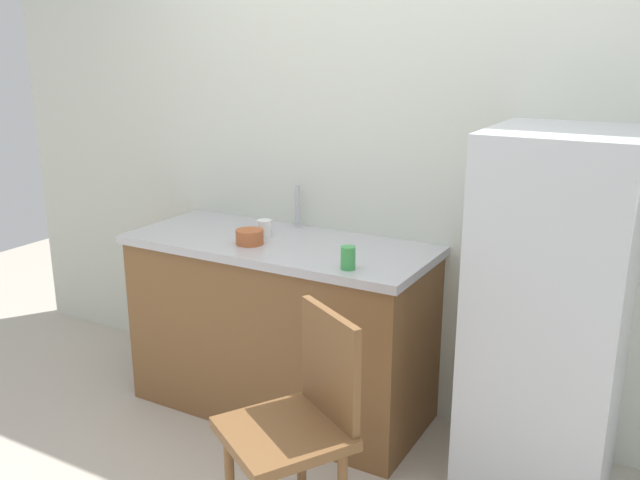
# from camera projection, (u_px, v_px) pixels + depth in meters

# --- Properties ---
(back_wall) EXTENTS (4.80, 0.10, 2.40)m
(back_wall) POSITION_uv_depth(u_px,v_px,m) (384.00, 169.00, 3.26)
(back_wall) COLOR silver
(back_wall) RESTS_ON ground_plane
(cabinet_base) EXTENTS (1.44, 0.60, 0.84)m
(cabinet_base) POSITION_uv_depth(u_px,v_px,m) (281.00, 330.00, 3.36)
(cabinet_base) COLOR brown
(cabinet_base) RESTS_ON ground_plane
(countertop) EXTENTS (1.48, 0.64, 0.04)m
(countertop) POSITION_uv_depth(u_px,v_px,m) (279.00, 244.00, 3.24)
(countertop) COLOR #B7B7BC
(countertop) RESTS_ON cabinet_base
(faucet) EXTENTS (0.02, 0.02, 0.22)m
(faucet) POSITION_uv_depth(u_px,v_px,m) (298.00, 206.00, 3.43)
(faucet) COLOR #B7B7BC
(faucet) RESTS_ON countertop
(refrigerator) EXTENTS (0.55, 0.64, 1.48)m
(refrigerator) POSITION_uv_depth(u_px,v_px,m) (550.00, 320.00, 2.66)
(refrigerator) COLOR silver
(refrigerator) RESTS_ON ground_plane
(chair) EXTENTS (0.55, 0.55, 0.89)m
(chair) POSITION_uv_depth(u_px,v_px,m) (299.00, 422.00, 2.39)
(chair) COLOR brown
(chair) RESTS_ON ground_plane
(terracotta_bowl) EXTENTS (0.13, 0.13, 0.07)m
(terracotta_bowl) POSITION_uv_depth(u_px,v_px,m) (250.00, 237.00, 3.17)
(terracotta_bowl) COLOR #B25B33
(terracotta_bowl) RESTS_ON countertop
(cup_green) EXTENTS (0.06, 0.06, 0.10)m
(cup_green) POSITION_uv_depth(u_px,v_px,m) (348.00, 258.00, 2.81)
(cup_green) COLOR green
(cup_green) RESTS_ON countertop
(cup_white) EXTENTS (0.07, 0.07, 0.08)m
(cup_white) POSITION_uv_depth(u_px,v_px,m) (264.00, 228.00, 3.29)
(cup_white) COLOR white
(cup_white) RESTS_ON countertop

